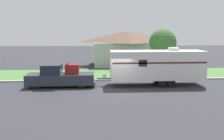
% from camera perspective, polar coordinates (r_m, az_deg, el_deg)
% --- Properties ---
extents(ground_plane, '(120.00, 120.00, 0.00)m').
position_cam_1_polar(ground_plane, '(20.51, 1.28, -4.49)').
color(ground_plane, '#2D2D33').
extents(curb_strip, '(80.00, 0.30, 0.14)m').
position_cam_1_polar(curb_strip, '(24.15, 0.46, -2.26)').
color(curb_strip, '#ADADA8').
rests_on(curb_strip, ground_plane).
extents(lawn_strip, '(80.00, 7.00, 0.03)m').
position_cam_1_polar(lawn_strip, '(27.74, -0.13, -0.91)').
color(lawn_strip, '#477538').
rests_on(lawn_strip, ground_plane).
extents(house_across_street, '(9.77, 6.66, 4.75)m').
position_cam_1_polar(house_across_street, '(35.08, 3.36, 5.17)').
color(house_across_street, '#B2B2A8').
rests_on(house_across_street, ground_plane).
extents(pickup_truck, '(5.82, 1.92, 2.04)m').
position_cam_1_polar(pickup_truck, '(21.88, -11.84, -1.54)').
color(pickup_truck, black).
rests_on(pickup_truck, ground_plane).
extents(travel_trailer, '(9.33, 2.31, 3.33)m').
position_cam_1_polar(travel_trailer, '(22.20, 10.21, 1.16)').
color(travel_trailer, black).
rests_on(travel_trailer, ground_plane).
extents(mailbox, '(0.48, 0.20, 1.27)m').
position_cam_1_polar(mailbox, '(25.30, 8.12, 0.26)').
color(mailbox, brown).
rests_on(mailbox, ground_plane).
extents(tree_in_yard, '(2.89, 2.89, 4.99)m').
position_cam_1_polar(tree_in_yard, '(27.26, 11.52, 6.18)').
color(tree_in_yard, brown).
rests_on(tree_in_yard, ground_plane).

